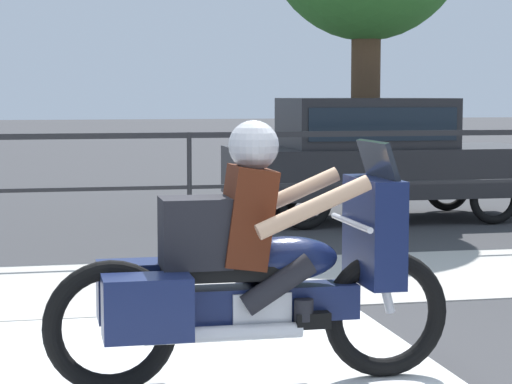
{
  "coord_description": "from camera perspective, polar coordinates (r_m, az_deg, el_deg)",
  "views": [
    {
      "loc": [
        -1.5,
        -5.27,
        1.69
      ],
      "look_at": [
        -0.0,
        1.72,
        0.98
      ],
      "focal_mm": 70.0,
      "sensor_mm": 36.0,
      "label": 1
    }
  ],
  "objects": [
    {
      "name": "sidewalk_band",
      "position": [
        8.96,
        -2.24,
        -5.17
      ],
      "size": [
        44.0,
        2.4,
        0.01
      ],
      "primitive_type": "cube",
      "color": "#B7B2A8",
      "rests_on": "ground"
    },
    {
      "name": "motorcycle",
      "position": [
        5.74,
        -0.24,
        -4.39
      ],
      "size": [
        2.39,
        0.76,
        1.54
      ],
      "rotation": [
        0.0,
        0.0,
        -0.05
      ],
      "color": "black",
      "rests_on": "ground"
    },
    {
      "name": "parked_car",
      "position": [
        13.37,
        6.83,
        2.33
      ],
      "size": [
        4.08,
        1.67,
        1.62
      ],
      "rotation": [
        0.0,
        0.0,
        0.05
      ],
      "color": "#232326",
      "rests_on": "ground"
    },
    {
      "name": "fence_railing",
      "position": [
        10.49,
        -3.84,
        1.92
      ],
      "size": [
        36.0,
        0.05,
        1.28
      ],
      "color": "#232326",
      "rests_on": "ground"
    }
  ]
}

